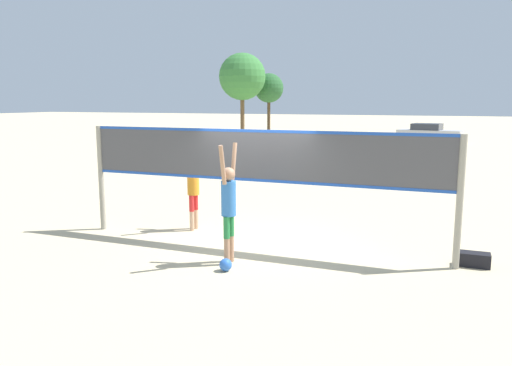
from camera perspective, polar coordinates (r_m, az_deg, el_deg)
The scene contains 9 objects.
ground_plane at distance 10.70m, azimuth 0.00°, elevation -7.21°, with size 200.00×200.00×0.00m, color beige.
volleyball_net at distance 10.34m, azimuth 0.00°, elevation 2.05°, with size 8.03×0.13×2.48m.
player_spiker at distance 9.34m, azimuth -3.15°, elevation -2.04°, with size 0.28×0.72×2.28m.
player_blocker at distance 11.89m, azimuth -7.19°, elevation -0.15°, with size 0.28×0.70×2.10m.
volleyball at distance 9.18m, azimuth -3.49°, elevation -9.32°, with size 0.23×0.23×0.23m.
gear_bag at distance 10.25m, azimuth 23.72°, elevation -8.01°, with size 0.54×0.29×0.26m.
parked_car_near at distance 39.62m, azimuth 19.18°, elevation 5.35°, with size 4.79×2.66×1.39m.
tree_left_cluster at distance 48.81m, azimuth 1.48°, elevation 10.76°, with size 2.81×2.81×5.67m.
tree_right_cluster at distance 46.42m, azimuth -1.58°, elevation 12.03°, with size 4.26×4.26×7.37m.
Camera 1 is at (3.73, -9.56, 3.06)m, focal length 35.00 mm.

